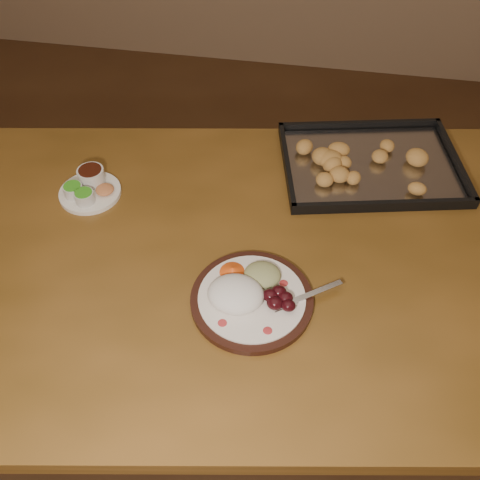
# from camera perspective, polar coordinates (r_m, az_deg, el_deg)

# --- Properties ---
(ground) EXTENTS (4.00, 4.00, 0.00)m
(ground) POSITION_cam_1_polar(r_m,az_deg,el_deg) (1.88, -6.33, -12.89)
(ground) COLOR #54351C
(ground) RESTS_ON ground
(dining_table) EXTENTS (1.63, 1.14, 0.75)m
(dining_table) POSITION_cam_1_polar(r_m,az_deg,el_deg) (1.23, -0.22, -4.37)
(dining_table) COLOR brown
(dining_table) RESTS_ON ground
(dinner_plate) EXTENTS (0.30, 0.25, 0.06)m
(dinner_plate) POSITION_cam_1_polar(r_m,az_deg,el_deg) (1.07, 0.99, -5.90)
(dinner_plate) COLOR black
(dinner_plate) RESTS_ON dining_table
(condiment_saucer) EXTENTS (0.15, 0.15, 0.05)m
(condiment_saucer) POSITION_cam_1_polar(r_m,az_deg,el_deg) (1.33, -15.83, 5.40)
(condiment_saucer) COLOR white
(condiment_saucer) RESTS_ON dining_table
(baking_tray) EXTENTS (0.50, 0.41, 0.05)m
(baking_tray) POSITION_cam_1_polar(r_m,az_deg,el_deg) (1.39, 13.76, 8.00)
(baking_tray) COLOR black
(baking_tray) RESTS_ON dining_table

